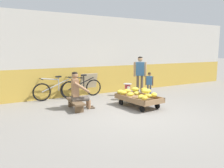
% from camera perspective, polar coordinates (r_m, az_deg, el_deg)
% --- Properties ---
extents(ground_plane, '(80.00, 80.00, 0.00)m').
position_cam_1_polar(ground_plane, '(6.31, 6.81, -7.78)').
color(ground_plane, gray).
extents(back_wall, '(16.00, 0.30, 3.11)m').
position_cam_1_polar(back_wall, '(9.00, -6.13, 7.20)').
color(back_wall, gold).
rests_on(back_wall, ground).
extents(banana_cart, '(0.96, 1.51, 0.36)m').
position_cam_1_polar(banana_cart, '(7.10, 6.81, -3.90)').
color(banana_cart, '#8E6B47').
rests_on(banana_cart, ground).
extents(banana_pile, '(0.92, 1.43, 0.27)m').
position_cam_1_polar(banana_pile, '(6.97, 6.63, -2.26)').
color(banana_pile, gold).
rests_on(banana_pile, banana_cart).
extents(low_bench, '(0.39, 1.12, 0.27)m').
position_cam_1_polar(low_bench, '(6.85, -9.30, -4.78)').
color(low_bench, brown).
rests_on(low_bench, ground).
extents(vendor_seated, '(0.72, 0.55, 1.14)m').
position_cam_1_polar(vendor_seated, '(6.79, -8.65, -1.71)').
color(vendor_seated, '#9E704C').
rests_on(vendor_seated, ground).
extents(plastic_crate, '(0.36, 0.28, 0.30)m').
position_cam_1_polar(plastic_crate, '(8.06, 3.97, -3.00)').
color(plastic_crate, gold).
rests_on(plastic_crate, ground).
extents(weighing_scale, '(0.30, 0.30, 0.29)m').
position_cam_1_polar(weighing_scale, '(8.00, 3.99, -0.88)').
color(weighing_scale, '#28282D').
rests_on(weighing_scale, plastic_crate).
extents(bicycle_near_left, '(1.66, 0.48, 0.86)m').
position_cam_1_polar(bicycle_near_left, '(8.30, -14.09, -1.47)').
color(bicycle_near_left, black).
rests_on(bicycle_near_left, ground).
extents(bicycle_far_left, '(1.66, 0.48, 0.86)m').
position_cam_1_polar(bicycle_far_left, '(8.58, -7.82, -0.97)').
color(bicycle_far_left, black).
rests_on(bicycle_far_left, ground).
extents(sign_board, '(0.70, 0.27, 0.87)m').
position_cam_1_polar(sign_board, '(8.91, -6.03, -0.05)').
color(sign_board, '#C6B289').
rests_on(sign_board, ground).
extents(customer_adult, '(0.42, 0.35, 1.53)m').
position_cam_1_polar(customer_adult, '(8.68, 7.15, 3.15)').
color(customer_adult, brown).
rests_on(customer_adult, ground).
extents(customer_child, '(0.22, 0.25, 0.95)m').
position_cam_1_polar(customer_child, '(8.43, 9.49, 0.45)').
color(customer_child, '#38425B').
rests_on(customer_child, ground).
extents(shopping_bag, '(0.18, 0.12, 0.24)m').
position_cam_1_polar(shopping_bag, '(7.65, 4.87, -3.88)').
color(shopping_bag, silver).
rests_on(shopping_bag, ground).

